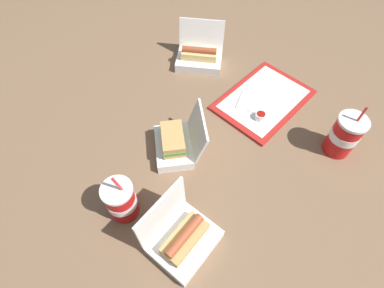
{
  "coord_description": "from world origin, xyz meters",
  "views": [
    {
      "loc": [
        -0.41,
        -0.38,
        0.88
      ],
      "look_at": [
        0.01,
        0.02,
        0.05
      ],
      "focal_mm": 28.0,
      "sensor_mm": 36.0,
      "label": 1
    }
  ],
  "objects": [
    {
      "name": "ground_plane",
      "position": [
        0.0,
        0.0,
        0.0
      ],
      "size": [
        3.2,
        3.2,
        0.0
      ],
      "primitive_type": "plane",
      "color": "brown"
    },
    {
      "name": "napkin_stack",
      "position": [
        0.35,
        -0.04,
        0.02
      ],
      "size": [
        0.12,
        0.12,
        0.0
      ],
      "primitive_type": "cube",
      "rotation": [
        0.0,
        0.0,
        0.19
      ],
      "color": "white",
      "rests_on": "food_tray"
    },
    {
      "name": "soda_cup_corner",
      "position": [
        -0.29,
        0.02,
        0.07
      ],
      "size": [
        0.09,
        0.09,
        0.21
      ],
      "color": "red",
      "rests_on": "ground_plane"
    },
    {
      "name": "clamshell_sandwich_front",
      "position": [
        -0.02,
        0.07,
        0.04
      ],
      "size": [
        0.24,
        0.24,
        0.16
      ],
      "color": "white",
      "rests_on": "ground_plane"
    },
    {
      "name": "clamshell_hotdog_right",
      "position": [
        0.37,
        0.32,
        0.04
      ],
      "size": [
        0.24,
        0.25,
        0.16
      ],
      "color": "white",
      "rests_on": "ground_plane"
    },
    {
      "name": "ketchup_cup",
      "position": [
        0.29,
        -0.06,
        0.03
      ],
      "size": [
        0.04,
        0.04,
        0.02
      ],
      "color": "white",
      "rests_on": "food_tray"
    },
    {
      "name": "clamshell_hotdog_center",
      "position": [
        -0.24,
        -0.18,
        0.04
      ],
      "size": [
        0.19,
        0.17,
        0.18
      ],
      "color": "white",
      "rests_on": "ground_plane"
    },
    {
      "name": "food_tray",
      "position": [
        0.38,
        -0.01,
        0.01
      ],
      "size": [
        0.37,
        0.26,
        0.01
      ],
      "color": "red",
      "rests_on": "ground_plane"
    },
    {
      "name": "soda_cup_right",
      "position": [
        0.37,
        -0.33,
        0.08
      ],
      "size": [
        0.1,
        0.1,
        0.22
      ],
      "color": "red",
      "rests_on": "ground_plane"
    },
    {
      "name": "plastic_fork",
      "position": [
        0.32,
        0.05,
        0.02
      ],
      "size": [
        0.11,
        0.05,
        0.0
      ],
      "primitive_type": "cube",
      "rotation": [
        0.0,
        0.0,
        0.39
      ],
      "color": "white",
      "rests_on": "food_tray"
    }
  ]
}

